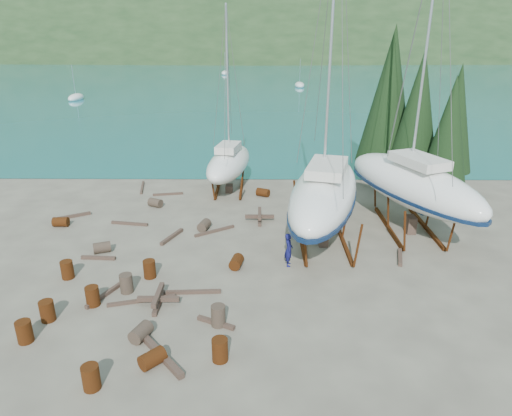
{
  "coord_description": "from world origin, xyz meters",
  "views": [
    {
      "loc": [
        1.74,
        -19.52,
        10.95
      ],
      "look_at": [
        1.52,
        3.0,
        2.23
      ],
      "focal_mm": 32.0,
      "sensor_mm": 36.0,
      "label": 1
    }
  ],
  "objects_px": {
    "large_sailboat_near": "(324,192)",
    "worker": "(289,250)",
    "large_sailboat_far": "(413,183)",
    "small_sailboat_shore": "(229,163)"
  },
  "relations": [
    {
      "from": "large_sailboat_near",
      "to": "large_sailboat_far",
      "type": "relative_size",
      "value": 1.03
    },
    {
      "from": "small_sailboat_shore",
      "to": "large_sailboat_far",
      "type": "bearing_deg",
      "value": -21.57
    },
    {
      "from": "large_sailboat_near",
      "to": "large_sailboat_far",
      "type": "distance_m",
      "value": 5.54
    },
    {
      "from": "large_sailboat_far",
      "to": "worker",
      "type": "xyz_separation_m",
      "value": [
        -7.32,
        -4.61,
        -1.97
      ]
    },
    {
      "from": "large_sailboat_far",
      "to": "large_sailboat_near",
      "type": "bearing_deg",
      "value": 175.54
    },
    {
      "from": "large_sailboat_near",
      "to": "small_sailboat_shore",
      "type": "relative_size",
      "value": 1.4
    },
    {
      "from": "small_sailboat_shore",
      "to": "worker",
      "type": "distance_m",
      "value": 12.22
    },
    {
      "from": "large_sailboat_far",
      "to": "small_sailboat_shore",
      "type": "height_order",
      "value": "large_sailboat_far"
    },
    {
      "from": "large_sailboat_near",
      "to": "worker",
      "type": "distance_m",
      "value": 4.09
    },
    {
      "from": "large_sailboat_far",
      "to": "small_sailboat_shore",
      "type": "bearing_deg",
      "value": 125.53
    }
  ]
}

